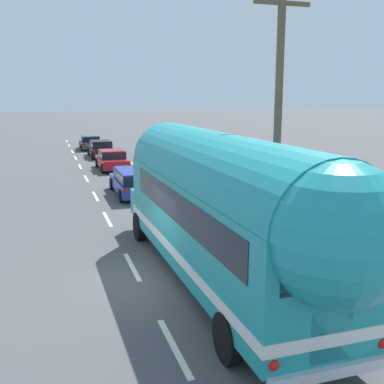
% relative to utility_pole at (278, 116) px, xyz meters
% --- Properties ---
extents(ground_plane, '(300.00, 300.00, 0.00)m').
position_rel_utility_pole_xyz_m(ground_plane, '(-4.60, -1.00, -4.42)').
color(ground_plane, '#4C4C4F').
extents(lane_markings, '(4.03, 80.00, 0.01)m').
position_rel_utility_pole_xyz_m(lane_markings, '(-1.85, 11.68, -4.42)').
color(lane_markings, silver).
rests_on(lane_markings, ground).
extents(utility_pole, '(1.80, 0.24, 8.50)m').
position_rel_utility_pole_xyz_m(utility_pole, '(0.00, 0.00, 0.00)').
color(utility_pole, brown).
rests_on(utility_pole, ground).
extents(painted_bus, '(2.73, 12.69, 4.12)m').
position_rel_utility_pole_xyz_m(painted_bus, '(-2.63, -2.27, -2.12)').
color(painted_bus, teal).
rests_on(painted_bus, ground).
extents(car_lead, '(1.89, 4.64, 1.37)m').
position_rel_utility_pole_xyz_m(car_lead, '(-2.70, 10.25, -3.64)').
color(car_lead, navy).
rests_on(car_lead, ground).
extents(car_second, '(1.97, 4.33, 1.37)m').
position_rel_utility_pole_xyz_m(car_second, '(-2.54, 19.22, -3.70)').
color(car_second, '#A5191E').
rests_on(car_second, ground).
extents(car_third, '(1.93, 4.62, 1.37)m').
position_rel_utility_pole_xyz_m(car_third, '(-2.49, 26.35, -3.69)').
color(car_third, black).
rests_on(car_third, ground).
extents(car_fourth, '(1.97, 4.37, 1.37)m').
position_rel_utility_pole_xyz_m(car_fourth, '(-2.82, 32.31, -3.64)').
color(car_fourth, '#474C51').
rests_on(car_fourth, ground).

